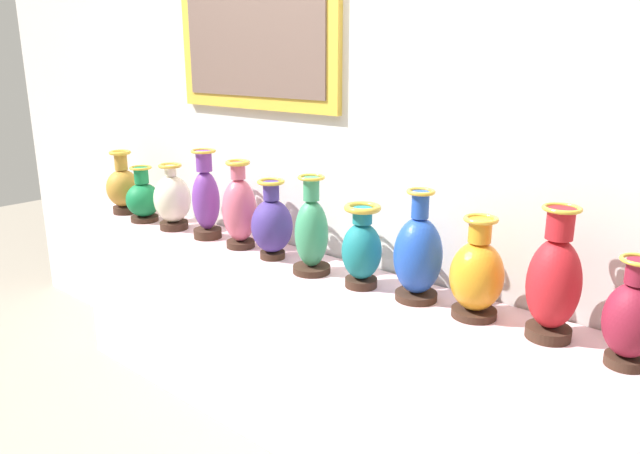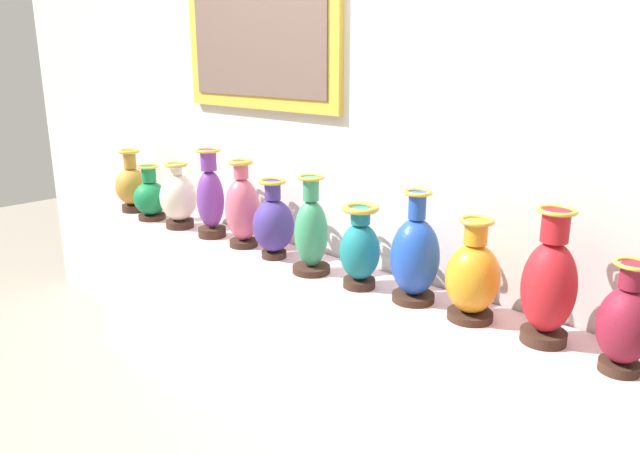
% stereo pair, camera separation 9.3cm
% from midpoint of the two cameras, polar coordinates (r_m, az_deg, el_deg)
% --- Properties ---
extents(ground_plane, '(11.90, 11.90, 0.00)m').
position_cam_midpoint_polar(ground_plane, '(2.99, 0.95, -20.37)').
color(ground_plane, gray).
extents(display_shelf, '(3.39, 0.32, 0.90)m').
position_cam_midpoint_polar(display_shelf, '(2.75, 0.99, -12.81)').
color(display_shelf, beige).
rests_on(display_shelf, ground_plane).
extents(back_wall, '(5.90, 0.14, 2.87)m').
position_cam_midpoint_polar(back_wall, '(2.60, 4.22, 8.68)').
color(back_wall, silver).
rests_on(back_wall, ground_plane).
extents(vase_ochre, '(0.18, 0.18, 0.36)m').
position_cam_midpoint_polar(vase_ochre, '(3.61, -16.62, 3.75)').
color(vase_ochre, '#382319').
rests_on(vase_ochre, display_shelf).
extents(vase_emerald, '(0.18, 0.18, 0.30)m').
position_cam_midpoint_polar(vase_emerald, '(3.41, -14.94, 2.71)').
color(vase_emerald, '#382319').
rests_on(vase_emerald, display_shelf).
extents(vase_ivory, '(0.19, 0.19, 0.34)m').
position_cam_midpoint_polar(vase_ivory, '(3.20, -12.41, 2.64)').
color(vase_ivory, '#382319').
rests_on(vase_ivory, display_shelf).
extents(vase_violet, '(0.14, 0.14, 0.44)m').
position_cam_midpoint_polar(vase_violet, '(3.00, -9.43, 2.63)').
color(vase_violet, '#382319').
rests_on(vase_violet, display_shelf).
extents(vase_rose, '(0.16, 0.16, 0.41)m').
position_cam_midpoint_polar(vase_rose, '(2.83, -6.40, 1.72)').
color(vase_rose, '#382319').
rests_on(vase_rose, display_shelf).
extents(vase_indigo, '(0.18, 0.18, 0.35)m').
position_cam_midpoint_polar(vase_indigo, '(2.66, -3.43, 0.28)').
color(vase_indigo, '#382319').
rests_on(vase_indigo, display_shelf).
extents(vase_jade, '(0.16, 0.16, 0.41)m').
position_cam_midpoint_polar(vase_jade, '(2.47, 0.29, -0.62)').
color(vase_jade, '#382319').
rests_on(vase_jade, display_shelf).
extents(vase_teal, '(0.16, 0.16, 0.33)m').
position_cam_midpoint_polar(vase_teal, '(2.33, 4.92, -2.12)').
color(vase_teal, '#382319').
rests_on(vase_teal, display_shelf).
extents(vase_sapphire, '(0.18, 0.18, 0.42)m').
position_cam_midpoint_polar(vase_sapphire, '(2.22, 10.13, -2.79)').
color(vase_sapphire, '#382319').
rests_on(vase_sapphire, display_shelf).
extents(vase_amber, '(0.18, 0.18, 0.36)m').
position_cam_midpoint_polar(vase_amber, '(2.12, 15.42, -4.60)').
color(vase_amber, '#382319').
rests_on(vase_amber, display_shelf).
extents(vase_crimson, '(0.17, 0.17, 0.43)m').
position_cam_midpoint_polar(vase_crimson, '(2.01, 22.02, -5.15)').
color(vase_crimson, '#382319').
rests_on(vase_crimson, display_shelf).
extents(vase_burgundy, '(0.15, 0.15, 0.33)m').
position_cam_midpoint_polar(vase_burgundy, '(1.94, 28.08, -8.12)').
color(vase_burgundy, '#382319').
rests_on(vase_burgundy, display_shelf).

